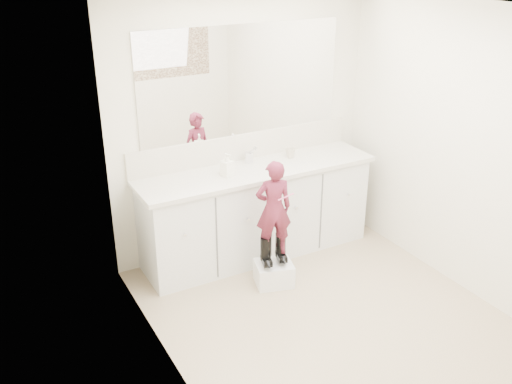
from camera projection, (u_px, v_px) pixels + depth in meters
floor at (330, 318)px, 4.61m from camera, size 3.00×3.00×0.00m
ceiling at (349, 9)px, 3.64m from camera, size 3.00×3.00×0.00m
wall_back at (243, 127)px, 5.32m from camera, size 2.60×0.00×2.60m
wall_left at (169, 221)px, 3.55m from camera, size 0.00×3.00×3.00m
wall_right at (466, 152)px, 4.70m from camera, size 0.00×3.00×3.00m
vanity_cabinet at (257, 213)px, 5.42m from camera, size 2.20×0.55×0.85m
countertop at (258, 170)px, 5.23m from camera, size 2.28×0.58×0.04m
backsplash at (243, 146)px, 5.39m from camera, size 2.28×0.03×0.25m
mirror at (243, 81)px, 5.14m from camera, size 2.00×0.02×1.00m
faucet at (249, 157)px, 5.33m from camera, size 0.08×0.08×0.10m
cup at (290, 153)px, 5.45m from camera, size 0.11×0.11×0.09m
soap_bottle at (227, 165)px, 5.01m from camera, size 0.12×0.12×0.21m
step_stool at (274, 273)px, 5.04m from camera, size 0.38×0.34×0.20m
boot_left at (266, 251)px, 4.93m from camera, size 0.14×0.20×0.27m
boot_right at (280, 247)px, 5.00m from camera, size 0.14×0.20×0.27m
toddler at (274, 208)px, 4.80m from camera, size 0.36×0.28×0.85m
toothbrush at (286, 197)px, 4.72m from camera, size 0.13×0.05×0.06m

